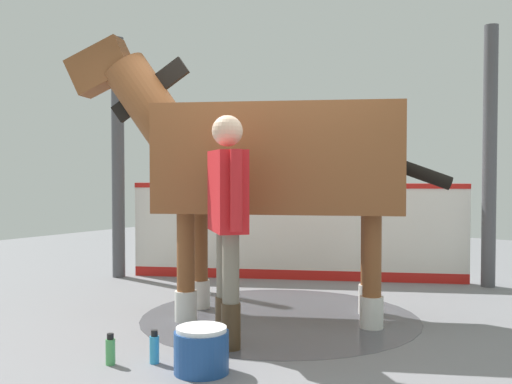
{
  "coord_description": "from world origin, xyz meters",
  "views": [
    {
      "loc": [
        -4.28,
        -2.86,
        1.35
      ],
      "look_at": [
        -0.22,
        0.11,
        1.17
      ],
      "focal_mm": 41.93,
      "sensor_mm": 36.0,
      "label": 1
    }
  ],
  "objects_px": {
    "wash_bucket": "(201,350)",
    "handler": "(227,211)",
    "horse": "(266,160)",
    "bottle_spray": "(110,350)",
    "bottle_shampoo": "(154,348)"
  },
  "relations": [
    {
      "from": "horse",
      "to": "wash_bucket",
      "type": "xyz_separation_m",
      "value": [
        -1.51,
        -0.53,
        -1.3
      ]
    },
    {
      "from": "wash_bucket",
      "to": "bottle_spray",
      "type": "height_order",
      "value": "wash_bucket"
    },
    {
      "from": "handler",
      "to": "wash_bucket",
      "type": "height_order",
      "value": "handler"
    },
    {
      "from": "bottle_spray",
      "to": "wash_bucket",
      "type": "bearing_deg",
      "value": -67.96
    },
    {
      "from": "wash_bucket",
      "to": "handler",
      "type": "bearing_deg",
      "value": 23.25
    },
    {
      "from": "bottle_spray",
      "to": "horse",
      "type": "bearing_deg",
      "value": -2.94
    },
    {
      "from": "handler",
      "to": "wash_bucket",
      "type": "relative_size",
      "value": 4.82
    },
    {
      "from": "wash_bucket",
      "to": "bottle_spray",
      "type": "bearing_deg",
      "value": 112.04
    },
    {
      "from": "handler",
      "to": "bottle_spray",
      "type": "relative_size",
      "value": 8.11
    },
    {
      "from": "horse",
      "to": "handler",
      "type": "xyz_separation_m",
      "value": [
        -0.91,
        -0.27,
        -0.41
      ]
    },
    {
      "from": "wash_bucket",
      "to": "bottle_shampoo",
      "type": "height_order",
      "value": "wash_bucket"
    },
    {
      "from": "handler",
      "to": "bottle_spray",
      "type": "bearing_deg",
      "value": -163.87
    },
    {
      "from": "horse",
      "to": "handler",
      "type": "distance_m",
      "value": 1.03
    },
    {
      "from": "bottle_shampoo",
      "to": "bottle_spray",
      "type": "xyz_separation_m",
      "value": [
        -0.2,
        0.23,
        -0.01
      ]
    },
    {
      "from": "bottle_shampoo",
      "to": "wash_bucket",
      "type": "bearing_deg",
      "value": -82.93
    }
  ]
}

